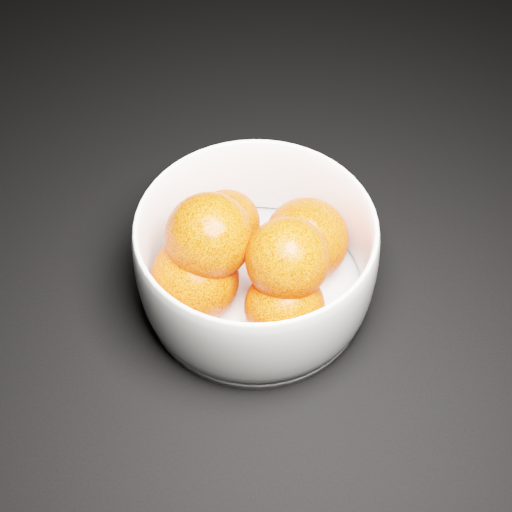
# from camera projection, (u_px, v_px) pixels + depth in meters

# --- Properties ---
(bowl) EXTENTS (0.20, 0.20, 0.10)m
(bowl) POSITION_uv_depth(u_px,v_px,m) (256.00, 260.00, 0.59)
(bowl) COLOR white
(bowl) RESTS_ON ground
(orange_pile) EXTENTS (0.16, 0.15, 0.11)m
(orange_pile) POSITION_uv_depth(u_px,v_px,m) (251.00, 257.00, 0.58)
(orange_pile) COLOR #FF3F0D
(orange_pile) RESTS_ON bowl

